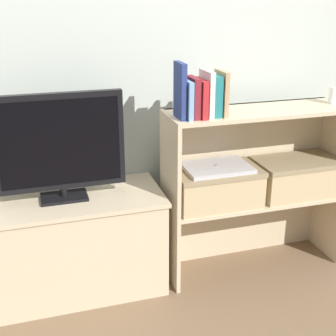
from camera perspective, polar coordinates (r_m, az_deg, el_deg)
name	(u,v)px	position (r m, az deg, el deg)	size (l,w,h in m)	color
ground_plane	(177,294)	(2.48, 1.05, -15.05)	(16.00, 16.00, 0.00)	brown
wall_back	(151,44)	(2.44, -2.09, 14.89)	(10.00, 0.05, 2.40)	#B2BCB2
tv_stand	(68,245)	(2.43, -12.04, -9.15)	(0.95, 0.43, 0.52)	#CCB793
tv	(60,145)	(2.22, -13.07, 2.76)	(0.60, 0.14, 0.51)	black
bookshelf_lower_tier	(248,216)	(2.67, 9.71, -5.84)	(0.97, 0.30, 0.41)	#CCB793
bookshelf_upper_tier	(253,139)	(2.50, 10.31, 3.45)	(0.97, 0.30, 0.48)	#CCB793
book_navy	(180,91)	(2.16, 1.48, 9.39)	(0.03, 0.12, 0.26)	navy
book_skyblue	(186,99)	(2.18, 2.22, 8.40)	(0.02, 0.16, 0.18)	#709ECC
book_maroon	(193,97)	(2.19, 3.09, 8.59)	(0.03, 0.13, 0.19)	maroon
book_crimson	(200,98)	(2.20, 3.93, 8.49)	(0.03, 0.16, 0.18)	#B22328
book_ivory	(207,94)	(2.21, 4.72, 9.03)	(0.02, 0.15, 0.22)	silver
book_teal	(214,96)	(2.23, 5.66, 8.78)	(0.04, 0.12, 0.19)	#1E7075
book_tan	(221,93)	(2.24, 6.53, 9.05)	(0.02, 0.14, 0.21)	tan
baby_monitor	(335,95)	(2.62, 19.68, 8.36)	(0.05, 0.04, 0.12)	white
storage_basket_left	(216,185)	(2.41, 5.88, -2.04)	(0.44, 0.27, 0.19)	tan
storage_basket_right	(296,175)	(2.62, 15.34, -0.80)	(0.44, 0.27, 0.19)	tan
laptop	(217,167)	(2.38, 5.97, 0.10)	(0.33, 0.24, 0.02)	#BCBCC1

